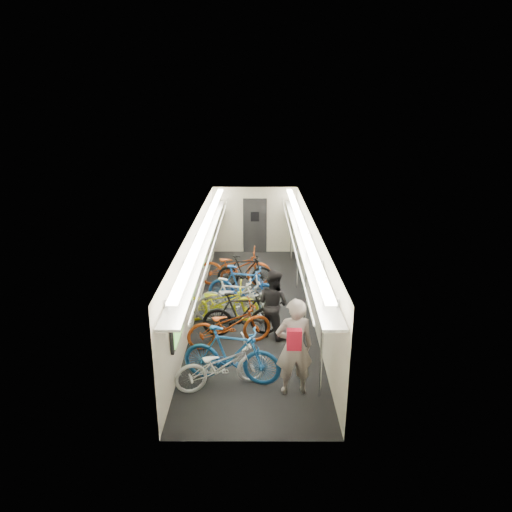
{
  "coord_description": "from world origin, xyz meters",
  "views": [
    {
      "loc": [
        0.09,
        -11.06,
        5.21
      ],
      "look_at": [
        0.05,
        1.05,
        1.15
      ],
      "focal_mm": 32.0,
      "sensor_mm": 36.0,
      "label": 1
    }
  ],
  "objects_px": {
    "bicycle_1": "(232,355)",
    "backpack": "(294,339)",
    "passenger_mid": "(273,304)",
    "passenger_near": "(294,347)",
    "bicycle_0": "(222,365)"
  },
  "relations": [
    {
      "from": "bicycle_1",
      "to": "passenger_near",
      "type": "bearing_deg",
      "value": -94.35
    },
    {
      "from": "bicycle_1",
      "to": "bicycle_0",
      "type": "bearing_deg",
      "value": 148.56
    },
    {
      "from": "bicycle_0",
      "to": "passenger_near",
      "type": "relative_size",
      "value": 0.94
    },
    {
      "from": "bicycle_0",
      "to": "bicycle_1",
      "type": "height_order",
      "value": "bicycle_1"
    },
    {
      "from": "bicycle_1",
      "to": "backpack",
      "type": "xyz_separation_m",
      "value": [
        1.15,
        -0.65,
        0.69
      ]
    },
    {
      "from": "bicycle_0",
      "to": "passenger_mid",
      "type": "bearing_deg",
      "value": -45.26
    },
    {
      "from": "passenger_mid",
      "to": "backpack",
      "type": "distance_m",
      "value": 2.57
    },
    {
      "from": "bicycle_0",
      "to": "passenger_near",
      "type": "bearing_deg",
      "value": -115.04
    },
    {
      "from": "bicycle_1",
      "to": "backpack",
      "type": "height_order",
      "value": "backpack"
    },
    {
      "from": "bicycle_0",
      "to": "backpack",
      "type": "bearing_deg",
      "value": -127.36
    },
    {
      "from": "passenger_mid",
      "to": "backpack",
      "type": "relative_size",
      "value": 4.34
    },
    {
      "from": "passenger_near",
      "to": "backpack",
      "type": "relative_size",
      "value": 5.07
    },
    {
      "from": "backpack",
      "to": "bicycle_1",
      "type": "bearing_deg",
      "value": 151.74
    },
    {
      "from": "passenger_mid",
      "to": "backpack",
      "type": "bearing_deg",
      "value": 137.66
    },
    {
      "from": "passenger_near",
      "to": "passenger_mid",
      "type": "distance_m",
      "value": 2.24
    }
  ]
}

